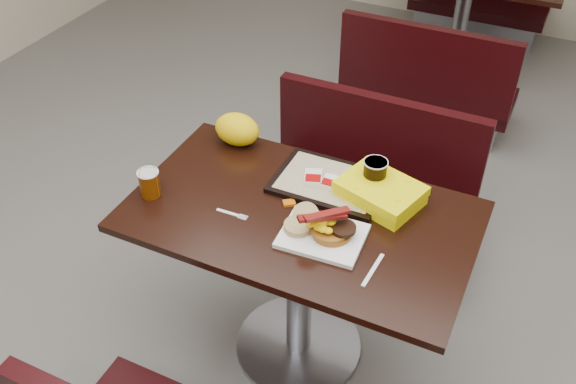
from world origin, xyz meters
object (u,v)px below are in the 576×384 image
at_px(table_far, 460,23).
at_px(coffee_cup_near, 149,183).
at_px(table_near, 299,287).
at_px(bench_far_s, 432,72).
at_px(fork, 228,213).
at_px(bench_near_n, 362,186).
at_px(hashbrown_sleeve_right, 330,182).
at_px(tray, 330,183).
at_px(platter, 322,236).
at_px(paper_bag, 237,129).
at_px(knife, 373,270).
at_px(clamshell, 380,192).
at_px(coffee_cup_far, 375,174).
at_px(hashbrown_sleeve_left, 313,178).
at_px(pancake_stack, 332,231).

height_order(table_far, coffee_cup_near, coffee_cup_near).
height_order(table_near, bench_far_s, table_near).
bearing_deg(fork, bench_near_n, 72.60).
distance_m(table_far, hashbrown_sleeve_right, 2.46).
relative_size(bench_far_s, tray, 2.50).
relative_size(platter, paper_bag, 1.49).
relative_size(fork, tray, 0.29).
bearing_deg(knife, hashbrown_sleeve_right, -135.01).
bearing_deg(hashbrown_sleeve_right, tray, 104.87).
bearing_deg(hashbrown_sleeve_right, paper_bag, 163.66).
distance_m(platter, fork, 0.35).
bearing_deg(table_far, clamshell, -84.68).
height_order(table_near, coffee_cup_near, coffee_cup_near).
xyz_separation_m(hashbrown_sleeve_right, coffee_cup_far, (0.15, 0.05, 0.05)).
distance_m(table_near, tray, 0.43).
distance_m(hashbrown_sleeve_left, paper_bag, 0.40).
distance_m(pancake_stack, hashbrown_sleeve_right, 0.26).
bearing_deg(paper_bag, bench_near_n, 46.05).
bearing_deg(coffee_cup_near, table_far, 79.08).
bearing_deg(bench_far_s, platter, -86.64).
bearing_deg(table_far, tray, -89.25).
distance_m(table_far, tray, 2.44).
relative_size(knife, hashbrown_sleeve_right, 2.14).
relative_size(hashbrown_sleeve_right, paper_bag, 0.40).
height_order(bench_far_s, fork, fork).
height_order(hashbrown_sleeve_right, clamshell, clamshell).
height_order(coffee_cup_near, paper_bag, paper_bag).
bearing_deg(hashbrown_sleeve_left, hashbrown_sleeve_right, -18.27).
bearing_deg(table_near, clamshell, 38.78).
xyz_separation_m(coffee_cup_near, hashbrown_sleeve_right, (0.57, 0.30, -0.02)).
bearing_deg(tray, hashbrown_sleeve_right, -73.77).
xyz_separation_m(fork, hashbrown_sleeve_left, (0.20, 0.27, 0.03)).
bearing_deg(fork, pancake_stack, 4.38).
bearing_deg(platter, hashbrown_sleeve_right, 103.98).
bearing_deg(bench_near_n, paper_bag, -133.95).
distance_m(platter, coffee_cup_far, 0.32).
bearing_deg(coffee_cup_far, bench_far_s, 96.34).
distance_m(bench_near_n, pancake_stack, 0.89).
bearing_deg(coffee_cup_near, table_near, 14.34).
bearing_deg(table_near, paper_bag, 144.86).
distance_m(bench_far_s, clamshell, 1.79).
relative_size(platter, knife, 1.74).
bearing_deg(pancake_stack, hashbrown_sleeve_right, 114.04).
bearing_deg(hashbrown_sleeve_right, table_near, -104.37).
xyz_separation_m(fork, clamshell, (0.45, 0.29, 0.04)).
relative_size(knife, coffee_cup_far, 1.39).
relative_size(bench_far_s, fork, 8.53).
height_order(table_far, fork, fork).
height_order(bench_far_s, tray, tray).
distance_m(table_near, hashbrown_sleeve_left, 0.44).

